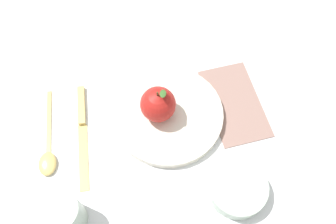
% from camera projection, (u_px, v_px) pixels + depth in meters
% --- Properties ---
extents(ground_plane, '(2.40, 2.40, 0.00)m').
position_uv_depth(ground_plane, '(149.00, 123.00, 0.73)').
color(ground_plane, silver).
extents(dinner_plate, '(0.22, 0.22, 0.02)m').
position_uv_depth(dinner_plate, '(168.00, 114.00, 0.73)').
color(dinner_plate, silver).
rests_on(dinner_plate, ground_plane).
extents(apple, '(0.07, 0.07, 0.08)m').
position_uv_depth(apple, '(158.00, 104.00, 0.69)').
color(apple, '#B21E19').
rests_on(apple, dinner_plate).
extents(side_bowl, '(0.11, 0.11, 0.03)m').
position_uv_depth(side_bowl, '(238.00, 188.00, 0.65)').
color(side_bowl, '#B2C6B2').
rests_on(side_bowl, ground_plane).
extents(cup, '(0.07, 0.07, 0.08)m').
position_uv_depth(cup, '(62.00, 215.00, 0.60)').
color(cup, '#B2C6B2').
rests_on(cup, ground_plane).
extents(knife, '(0.07, 0.22, 0.01)m').
position_uv_depth(knife, '(82.00, 126.00, 0.72)').
color(knife, '#D8B766').
rests_on(knife, ground_plane).
extents(spoon, '(0.07, 0.19, 0.01)m').
position_uv_depth(spoon, '(48.00, 153.00, 0.70)').
color(spoon, '#D8B766').
rests_on(spoon, ground_plane).
extents(linen_napkin, '(0.16, 0.21, 0.00)m').
position_uv_depth(linen_napkin, '(234.00, 103.00, 0.75)').
color(linen_napkin, gray).
rests_on(linen_napkin, ground_plane).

